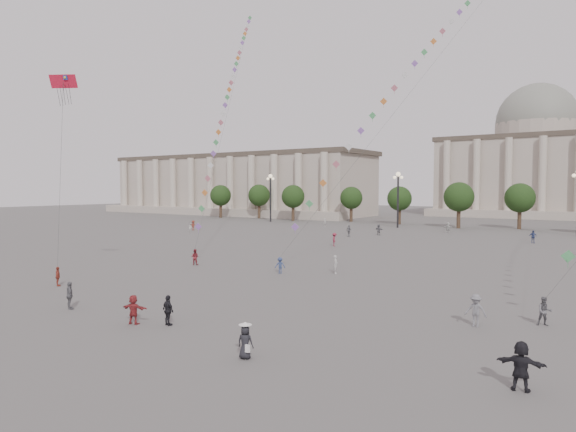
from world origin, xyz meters
The scene contains 28 objects.
ground centered at (0.00, 0.00, 0.00)m, with size 360.00×360.00×0.00m, color #595654.
hall_west centered at (-75.00, 93.89, 8.43)m, with size 84.00×26.22×17.20m.
hall_central centered at (0.00, 129.22, 14.23)m, with size 48.30×34.30×35.50m.
tree_row centered at (0.00, 78.00, 5.39)m, with size 137.12×5.12×8.00m.
lamp_post_far_west centered at (-45.00, 70.00, 7.35)m, with size 2.00×0.90×10.65m.
lamp_post_mid_west centered at (-15.00, 70.00, 7.35)m, with size 2.00×0.90×10.65m.
person_crowd_0 centered at (10.82, 55.18, 0.89)m, with size 1.04×0.43×1.78m, color #38477E.
person_crowd_1 centered at (-40.85, 40.87, 0.81)m, with size 0.78×0.61×1.61m, color silver.
person_crowd_2 centered at (-43.21, 43.91, 0.89)m, with size 1.15×0.66×1.78m, color maroon.
person_crowd_3 centered at (18.92, -1.70, 0.97)m, with size 1.79×0.57×1.93m, color black.
person_crowd_4 centered at (-3.69, 64.19, 0.91)m, with size 1.69×0.54×1.82m, color beige.
person_crowd_6 centered at (15.17, 6.67, 0.91)m, with size 1.18×0.68×1.83m, color slate.
person_crowd_10 centered at (-28.25, 65.24, 0.79)m, with size 0.57×0.38×1.57m, color #B9B9B4.
person_crowd_12 centered at (-11.77, 54.02, 0.88)m, with size 1.64×0.52×1.76m, color slate.
person_crowd_13 centered at (0.17, 17.81, 0.82)m, with size 0.60×0.39×1.64m, color #BBBCB8.
person_crowd_16 centered at (-14.76, 49.31, 0.91)m, with size 1.07×0.44×1.82m, color slate.
person_crowd_17 centered at (-10.19, 36.40, 0.89)m, with size 1.14×0.66×1.77m, color maroon.
tourist_0 centered at (-15.05, 0.35, 0.77)m, with size 0.90×0.37×1.54m, color #9C3A2A.
tourist_1 centered at (0.78, -2.79, 0.86)m, with size 1.01×0.42×1.72m, color black.
tourist_2 centered at (-1.08, -3.68, 0.84)m, with size 1.55×0.50×1.68m, color maroon.
tourist_3 centered at (-7.29, -3.64, 0.89)m, with size 1.04×0.43×1.77m, color slate.
kite_flyer_0 centered at (-13.89, 14.32, 0.80)m, with size 0.78×0.60×1.60m, color maroon.
kite_flyer_1 centered at (-3.94, 14.96, 0.74)m, with size 0.96×0.55×1.48m, color navy.
kite_flyer_2 centered at (18.33, 9.04, 0.81)m, with size 0.79×0.62×1.63m, color #5B5A5F.
hat_person centered at (7.89, -4.73, 0.82)m, with size 0.84×0.65×1.69m.
dragon_kite centered at (-16.39, 2.10, 15.56)m, with size 2.16×1.66×15.35m.
kite_train_west centered at (-25.35, 33.55, 21.87)m, with size 22.10×36.04×56.74m.
kite_train_mid centered at (3.10, 39.61, 26.18)m, with size 13.90×46.26×66.68m.
Camera 1 is at (22.30, -22.59, 7.79)m, focal length 32.00 mm.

